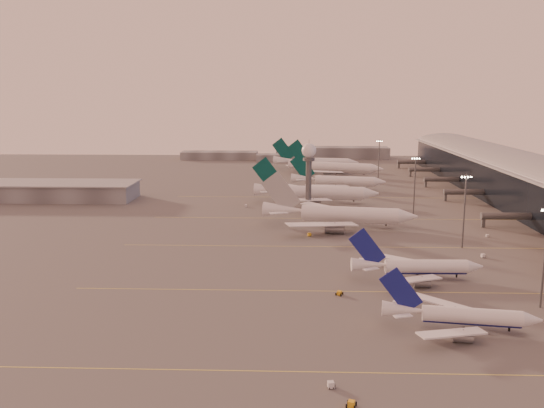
{
  "coord_description": "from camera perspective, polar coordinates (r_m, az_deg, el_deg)",
  "views": [
    {
      "loc": [
        -2.67,
        -134.71,
        51.04
      ],
      "look_at": [
        -10.04,
        80.76,
        9.69
      ],
      "focal_mm": 38.0,
      "sensor_mm": 36.0,
      "label": 1
    }
  ],
  "objects": [
    {
      "name": "radar_tower",
      "position": [
        256.6,
        3.67,
        4.1
      ],
      "size": [
        6.4,
        6.4,
        31.1
      ],
      "color": "#4E5155",
      "rests_on": "ground"
    },
    {
      "name": "ground",
      "position": [
        144.08,
        2.94,
        -9.91
      ],
      "size": [
        700.0,
        700.0,
        0.0
      ],
      "primitive_type": "plane",
      "color": "#545151",
      "rests_on": "ground"
    },
    {
      "name": "gsv_truck_a",
      "position": [
        106.59,
        6.12,
        -17.07
      ],
      "size": [
        6.19,
        2.92,
        2.41
      ],
      "color": "silver",
      "rests_on": "ground"
    },
    {
      "name": "narrowbody_mid",
      "position": [
        166.62,
        14.14,
        -6.25
      ],
      "size": [
        37.7,
        30.1,
        14.73
      ],
      "color": "white",
      "rests_on": "ground"
    },
    {
      "name": "widebody_white",
      "position": [
        225.47,
        6.68,
        -1.34
      ],
      "size": [
        60.45,
        48.07,
        21.38
      ],
      "color": "white",
      "rests_on": "ground"
    },
    {
      "name": "greentail_a",
      "position": [
        273.12,
        4.41,
        0.87
      ],
      "size": [
        59.9,
        48.17,
        21.77
      ],
      "color": "white",
      "rests_on": "ground"
    },
    {
      "name": "gsv_tug_hangar",
      "position": [
        296.09,
        9.64,
        0.88
      ],
      "size": [
        4.13,
        3.0,
        1.07
      ],
      "color": "yellow",
      "rests_on": "ground"
    },
    {
      "name": "gsv_catering_b",
      "position": [
        222.62,
        20.62,
        -2.62
      ],
      "size": [
        4.54,
        2.28,
        3.67
      ],
      "color": "silver",
      "rests_on": "ground"
    },
    {
      "name": "greentail_d",
      "position": [
        395.3,
        4.37,
        3.96
      ],
      "size": [
        59.2,
        47.49,
        21.58
      ],
      "color": "white",
      "rests_on": "ground"
    },
    {
      "name": "gsv_truck_c",
      "position": [
        210.33,
        3.85,
        -2.86
      ],
      "size": [
        6.47,
        3.84,
        2.46
      ],
      "color": "yellow",
      "rests_on": "ground"
    },
    {
      "name": "gsv_truck_b",
      "position": [
        194.79,
        20.32,
        -4.65
      ],
      "size": [
        6.42,
        3.54,
        2.45
      ],
      "color": "silver",
      "rests_on": "ground"
    },
    {
      "name": "mast_c",
      "position": [
        253.08,
        13.96,
        2.06
      ],
      "size": [
        3.6,
        0.56,
        25.0
      ],
      "color": "#4E5155",
      "rests_on": "ground"
    },
    {
      "name": "gsv_truck_d",
      "position": [
        264.53,
        -2.59,
        -0.03
      ],
      "size": [
        2.26,
        5.65,
        2.26
      ],
      "color": "silver",
      "rests_on": "ground"
    },
    {
      "name": "gsv_tug_mid",
      "position": [
        150.9,
        6.69,
        -8.77
      ],
      "size": [
        4.26,
        3.57,
        1.05
      ],
      "color": "yellow",
      "rests_on": "ground"
    },
    {
      "name": "mast_b",
      "position": [
        201.76,
        18.53,
        -0.37
      ],
      "size": [
        3.6,
        0.56,
        25.0
      ],
      "color": "#4E5155",
      "rests_on": "ground"
    },
    {
      "name": "hangar",
      "position": [
        302.35,
        -20.91,
        1.25
      ],
      "size": [
        82.0,
        27.0,
        8.5
      ],
      "color": "slate",
      "rests_on": "ground"
    },
    {
      "name": "taxiway_markings",
      "position": [
        200.11,
        11.32,
        -4.13
      ],
      "size": [
        180.0,
        185.25,
        0.02
      ],
      "color": "#E7D951",
      "rests_on": "ground"
    },
    {
      "name": "mast_d",
      "position": [
        340.57,
        10.53,
        4.39
      ],
      "size": [
        3.6,
        0.56,
        25.0
      ],
      "color": "#4E5155",
      "rests_on": "ground"
    },
    {
      "name": "narrowbody_near",
      "position": [
        134.88,
        18.13,
        -10.69
      ],
      "size": [
        34.62,
        27.45,
        13.57
      ],
      "color": "white",
      "rests_on": "ground"
    },
    {
      "name": "gsv_tug_far",
      "position": [
        241.79,
        4.25,
        -1.23
      ],
      "size": [
        3.84,
        4.26,
        1.04
      ],
      "color": "#525557",
      "rests_on": "ground"
    },
    {
      "name": "greentail_c",
      "position": [
        366.66,
        6.29,
        3.42
      ],
      "size": [
        60.0,
        47.73,
        22.49
      ],
      "color": "white",
      "rests_on": "ground"
    },
    {
      "name": "distant_horizon",
      "position": [
        462.29,
        2.61,
        4.99
      ],
      "size": [
        165.0,
        37.5,
        9.0
      ],
      "color": "slate",
      "rests_on": "ground"
    },
    {
      "name": "gsv_tug_near",
      "position": [
        101.56,
        7.86,
        -19.07
      ],
      "size": [
        3.23,
        4.2,
        1.06
      ],
      "color": "yellow",
      "rests_on": "ground"
    },
    {
      "name": "greentail_b",
      "position": [
        315.28,
        6.58,
        2.09
      ],
      "size": [
        52.01,
        41.67,
        19.02
      ],
      "color": "white",
      "rests_on": "ground"
    }
  ]
}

